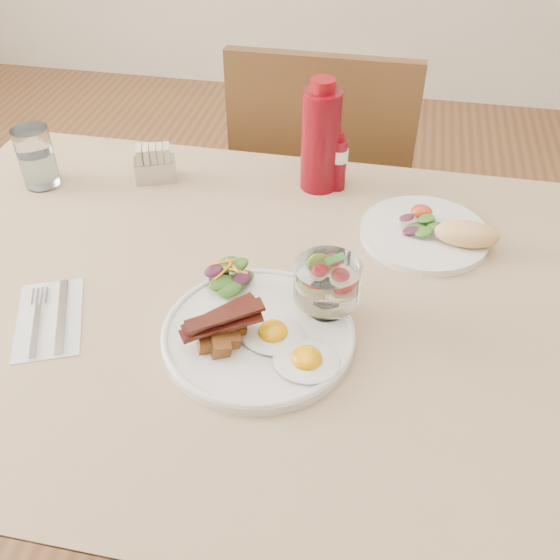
{
  "coord_description": "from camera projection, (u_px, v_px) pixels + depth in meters",
  "views": [
    {
      "loc": [
        0.16,
        -0.71,
        1.41
      ],
      "look_at": [
        0.03,
        -0.03,
        0.82
      ],
      "focal_mm": 40.0,
      "sensor_mm": 36.0,
      "label": 1
    }
  ],
  "objects": [
    {
      "name": "table",
      "position": [
        269.0,
        335.0,
        1.04
      ],
      "size": [
        1.33,
        0.88,
        0.75
      ],
      "color": "#56381B",
      "rests_on": "ground"
    },
    {
      "name": "chair_far",
      "position": [
        323.0,
        194.0,
        1.62
      ],
      "size": [
        0.42,
        0.42,
        0.93
      ],
      "color": "#56381B",
      "rests_on": "ground"
    },
    {
      "name": "main_plate",
      "position": [
        258.0,
        335.0,
        0.9
      ],
      "size": [
        0.28,
        0.28,
        0.02
      ],
      "primitive_type": "cylinder",
      "color": "white",
      "rests_on": "table"
    },
    {
      "name": "fried_eggs",
      "position": [
        289.0,
        346.0,
        0.86
      ],
      "size": [
        0.15,
        0.12,
        0.03
      ],
      "rotation": [
        0.0,
        0.0,
        -0.0
      ],
      "color": "silver",
      "rests_on": "main_plate"
    },
    {
      "name": "bacon_potato_pile",
      "position": [
        222.0,
        329.0,
        0.86
      ],
      "size": [
        0.11,
        0.1,
        0.05
      ],
      "rotation": [
        0.0,
        0.0,
        0.17
      ],
      "color": "brown",
      "rests_on": "main_plate"
    },
    {
      "name": "side_salad",
      "position": [
        230.0,
        277.0,
        0.96
      ],
      "size": [
        0.08,
        0.07,
        0.04
      ],
      "rotation": [
        0.0,
        0.0,
        0.1
      ],
      "color": "#224713",
      "rests_on": "main_plate"
    },
    {
      "name": "fruit_cup",
      "position": [
        327.0,
        282.0,
        0.9
      ],
      "size": [
        0.1,
        0.1,
        0.1
      ],
      "rotation": [
        0.0,
        0.0,
        0.2
      ],
      "color": "white",
      "rests_on": "main_plate"
    },
    {
      "name": "second_plate",
      "position": [
        434.0,
        233.0,
        1.08
      ],
      "size": [
        0.24,
        0.22,
        0.06
      ],
      "rotation": [
        0.0,
        0.0,
        0.1
      ],
      "color": "white",
      "rests_on": "table"
    },
    {
      "name": "ketchup_bottle",
      "position": [
        321.0,
        139.0,
        1.16
      ],
      "size": [
        0.1,
        0.1,
        0.22
      ],
      "rotation": [
        0.0,
        0.0,
        -0.43
      ],
      "color": "#60050F",
      "rests_on": "table"
    },
    {
      "name": "hot_sauce_bottle",
      "position": [
        339.0,
        161.0,
        1.18
      ],
      "size": [
        0.04,
        0.04,
        0.12
      ],
      "rotation": [
        0.0,
        0.0,
        -0.12
      ],
      "color": "#60050F",
      "rests_on": "table"
    },
    {
      "name": "sugar_caddy",
      "position": [
        155.0,
        165.0,
        1.22
      ],
      "size": [
        0.09,
        0.07,
        0.07
      ],
      "rotation": [
        0.0,
        0.0,
        0.36
      ],
      "color": "#AEAEB3",
      "rests_on": "table"
    },
    {
      "name": "water_glass",
      "position": [
        37.0,
        160.0,
        1.2
      ],
      "size": [
        0.07,
        0.07,
        0.12
      ],
      "color": "white",
      "rests_on": "table"
    },
    {
      "name": "napkin_cutlery",
      "position": [
        50.0,
        318.0,
        0.94
      ],
      "size": [
        0.15,
        0.19,
        0.01
      ],
      "rotation": [
        0.0,
        0.0,
        0.4
      ],
      "color": "silver",
      "rests_on": "table"
    }
  ]
}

